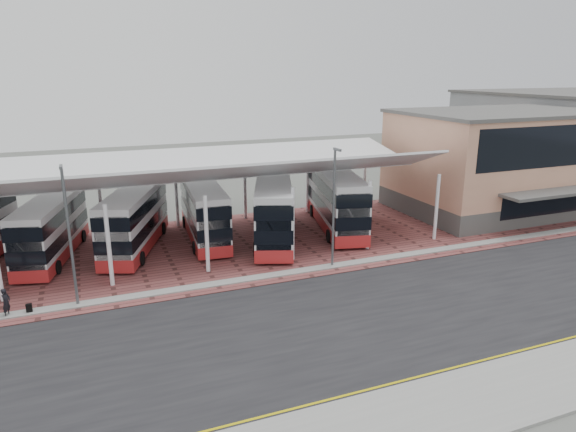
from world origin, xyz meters
The scene contains 18 objects.
ground centered at (0.00, 0.00, 0.00)m, with size 140.00×140.00×0.00m, color #51544E.
road centered at (0.00, -1.00, 0.01)m, with size 120.00×14.00×0.02m, color black.
forecourt centered at (2.00, 13.00, 0.03)m, with size 72.00×16.00×0.06m, color brown.
sidewalk centered at (0.00, -9.00, 0.07)m, with size 120.00×4.00×0.14m, color gray.
north_kerb centered at (0.00, 6.20, 0.07)m, with size 120.00×0.80×0.14m, color gray.
yellow_line_near centered at (0.00, -7.00, 0.03)m, with size 120.00×0.12×0.01m, color #C8B307.
yellow_line_far centered at (0.00, -6.70, 0.03)m, with size 120.00×0.12×0.01m, color #C8B307.
canopy centered at (-6.00, 13.94, 5.80)m, with size 37.00×11.63×7.07m.
terminal centered at (23.00, 13.92, 4.66)m, with size 18.40×14.40×9.25m.
lamp_west centered at (-14.00, 6.27, 4.36)m, with size 0.16×0.90×8.07m.
lamp_east centered at (2.00, 6.27, 4.36)m, with size 0.16×0.90×8.07m.
bus_1 centered at (-15.48, 15.05, 2.15)m, with size 4.81×10.46×4.20m.
bus_2 centered at (-9.88, 14.83, 2.25)m, with size 6.07×10.87×4.40m.
bus_3 centered at (-4.66, 15.28, 2.22)m, with size 3.27×10.72×4.35m.
bus_4 centered at (0.27, 13.01, 2.41)m, with size 6.44×11.70×4.73m.
bus_5 centered at (6.13, 13.99, 2.43)m, with size 5.42×11.88×4.77m.
pedestrian centered at (-17.50, 6.21, 0.86)m, with size 0.58×0.38×1.59m, color black.
suitcase centered at (-16.45, 6.18, 0.33)m, with size 0.31×0.22×0.54m, color black.
Camera 1 is at (-12.79, -22.66, 12.87)m, focal length 32.00 mm.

